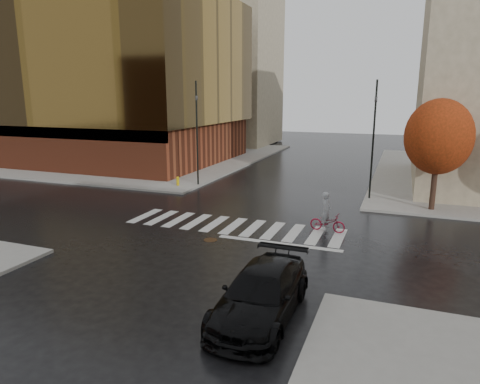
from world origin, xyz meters
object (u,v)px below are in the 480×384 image
Objects in this scene: traffic_light_nw at (197,126)px; traffic_light_ne at (374,132)px; fire_hydrant at (178,181)px; cyclist at (327,218)px; sedan at (261,294)px.

traffic_light_ne is (12.60, 0.00, -0.04)m from traffic_light_nw.
traffic_light_nw is 11.36× the size of fire_hydrant.
cyclist is 0.27× the size of traffic_light_nw.
sedan is 7.95× the size of fire_hydrant.
fire_hydrant is (-1.23, -0.93, -4.04)m from traffic_light_nw.
cyclist is at bearing 40.10° from traffic_light_nw.
traffic_light_ne is (1.51, 7.65, 3.82)m from cyclist.
traffic_light_ne reaches higher than fire_hydrant.
cyclist is at bearing -28.59° from fire_hydrant.
sedan is 17.55m from traffic_light_ne.
sedan is at bearing 91.21° from traffic_light_ne.
sedan reaches higher than fire_hydrant.
traffic_light_nw reaches higher than cyclist.
traffic_light_nw reaches higher than sedan.
sedan is 9.40m from cyclist.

